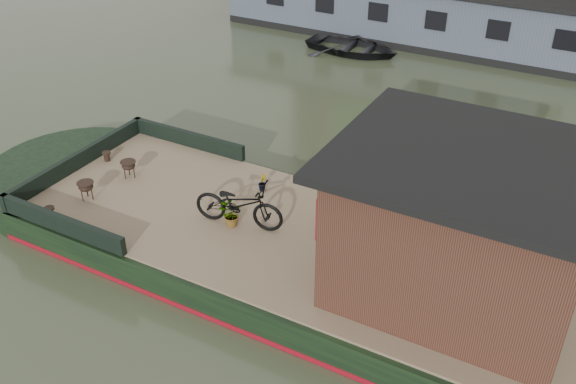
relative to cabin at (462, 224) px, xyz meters
The scene contains 15 objects.
ground 2.88m from the cabin, behind, with size 120.00×120.00×0.00m, color #29301E.
houseboat_hull 3.87m from the cabin, behind, with size 14.01×4.02×0.60m.
houseboat_deck 2.52m from the cabin, behind, with size 11.80×3.80×0.05m, color #7B614C.
bow_bulwark 7.33m from the cabin, behind, with size 3.00×4.00×0.35m.
cabin is the anchor object (origin of this frame).
bicycle 4.04m from the cabin, behind, with size 0.59×1.71×0.90m, color black.
potted_plant_b 4.48m from the cabin, 165.60° to the left, with size 0.19×0.15×0.35m, color brown.
potted_plant_c 4.21m from the cabin, behind, with size 0.41×0.35×0.45m, color #994E2C.
potted_plant_d 2.79m from the cabin, 139.44° to the left, with size 0.27×0.27×0.49m, color #A0582B.
brazier_front 7.18m from the cabin, behind, with size 0.35×0.35×0.38m, color black, non-canonical shape.
brazier_rear 6.97m from the cabin, behind, with size 0.34×0.34×0.37m, color black, non-canonical shape.
bollard_port 7.88m from the cabin, behind, with size 0.19×0.19×0.21m, color black.
bollard_stbd 7.47m from the cabin, 166.69° to the right, with size 0.20×0.20×0.23m, color black.
dinghy 13.00m from the cabin, 121.07° to the left, with size 2.28×3.20×0.66m, color black.
far_houseboat 14.20m from the cabin, 98.88° to the left, with size 20.40×4.40×2.11m.
Camera 1 is at (3.74, -8.28, 7.43)m, focal length 40.00 mm.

